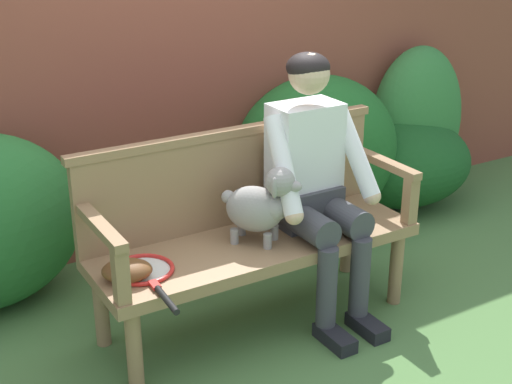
{
  "coord_description": "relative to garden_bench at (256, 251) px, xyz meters",
  "views": [
    {
      "loc": [
        -1.62,
        -2.71,
        1.99
      ],
      "look_at": [
        0.0,
        0.0,
        0.71
      ],
      "focal_mm": 50.62,
      "sensor_mm": 36.0,
      "label": 1
    }
  ],
  "objects": [
    {
      "name": "dog_on_bench",
      "position": [
        0.01,
        -0.04,
        0.26
      ],
      "size": [
        0.33,
        0.36,
        0.39
      ],
      "color": "gray",
      "rests_on": "garden_bench"
    },
    {
      "name": "hedge_bush_mid_left",
      "position": [
        1.88,
        0.93,
        0.14
      ],
      "size": [
        0.72,
        0.49,
        1.08
      ],
      "primitive_type": "ellipsoid",
      "color": "#337538",
      "rests_on": "ground"
    },
    {
      "name": "hedge_bush_mid_right",
      "position": [
        0.96,
        0.85,
        0.09
      ],
      "size": [
        1.12,
        0.87,
        0.99
      ],
      "primitive_type": "ellipsoid",
      "color": "#1E5B23",
      "rests_on": "ground"
    },
    {
      "name": "bench_armrest_left_end",
      "position": [
        -0.77,
        -0.09,
        0.26
      ],
      "size": [
        0.06,
        0.54,
        0.28
      ],
      "color": "#93704C",
      "rests_on": "garden_bench"
    },
    {
      "name": "ground_plane",
      "position": [
        0.0,
        0.0,
        -0.4
      ],
      "size": [
        40.0,
        40.0,
        0.0
      ],
      "primitive_type": "plane",
      "color": "#4C753D"
    },
    {
      "name": "bench_armrest_right_end",
      "position": [
        0.77,
        -0.09,
        0.26
      ],
      "size": [
        0.06,
        0.54,
        0.28
      ],
      "color": "#93704C",
      "rests_on": "garden_bench"
    },
    {
      "name": "tennis_racket",
      "position": [
        -0.6,
        -0.05,
        0.07
      ],
      "size": [
        0.31,
        0.57,
        0.03
      ],
      "color": "red",
      "rests_on": "garden_bench"
    },
    {
      "name": "bench_backrest",
      "position": [
        0.0,
        0.24,
        0.31
      ],
      "size": [
        1.66,
        0.06,
        0.5
      ],
      "color": "#93704C",
      "rests_on": "garden_bench"
    },
    {
      "name": "person_seated",
      "position": [
        0.32,
        -0.02,
        0.33
      ],
      "size": [
        0.56,
        0.67,
        1.33
      ],
      "color": "black",
      "rests_on": "ground"
    },
    {
      "name": "hedge_bush_far_left",
      "position": [
        1.67,
        0.87,
        -0.1
      ],
      "size": [
        1.06,
        0.95,
        0.61
      ],
      "primitive_type": "ellipsoid",
      "color": "#194C1E",
      "rests_on": "ground"
    },
    {
      "name": "baseball_glove",
      "position": [
        -0.68,
        -0.06,
        0.11
      ],
      "size": [
        0.27,
        0.25,
        0.09
      ],
      "primitive_type": "ellipsoid",
      "rotation": [
        0.0,
        0.0,
        -0.45
      ],
      "color": "brown",
      "rests_on": "garden_bench"
    },
    {
      "name": "brick_garden_fence",
      "position": [
        0.0,
        1.26,
        0.69
      ],
      "size": [
        8.0,
        0.3,
        2.19
      ],
      "primitive_type": "cube",
      "color": "brown",
      "rests_on": "ground"
    },
    {
      "name": "garden_bench",
      "position": [
        0.0,
        0.0,
        0.0
      ],
      "size": [
        1.62,
        0.54,
        0.46
      ],
      "color": "#93704C",
      "rests_on": "ground"
    }
  ]
}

